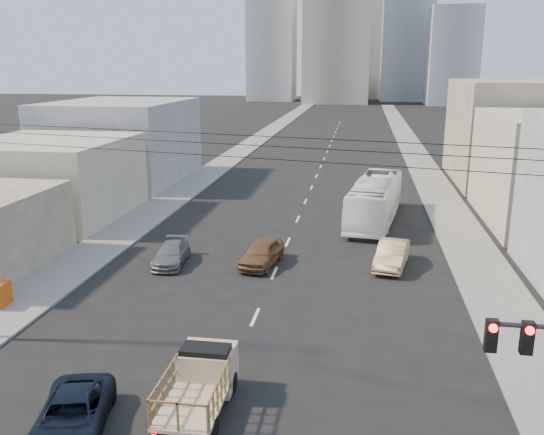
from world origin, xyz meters
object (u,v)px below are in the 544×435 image
(flatbed_pickup, at_px, (199,380))
(sedan_grey, at_px, (171,254))
(navy_pickup, at_px, (72,416))
(city_bus, at_px, (375,200))
(sedan_tan, at_px, (392,255))
(sedan_brown, at_px, (262,253))

(flatbed_pickup, distance_m, sedan_grey, 15.38)
(navy_pickup, height_order, city_bus, city_bus)
(flatbed_pickup, xyz_separation_m, sedan_grey, (-5.79, 14.24, -0.48))
(city_bus, height_order, sedan_tan, city_bus)
(sedan_brown, xyz_separation_m, sedan_tan, (7.55, 0.89, 0.00))
(sedan_brown, height_order, sedan_grey, sedan_brown)
(navy_pickup, distance_m, sedan_brown, 17.12)
(city_bus, xyz_separation_m, sedan_brown, (-6.72, -11.08, -0.93))
(city_bus, bearing_deg, navy_pickup, -101.14)
(navy_pickup, relative_size, sedan_brown, 1.06)
(sedan_brown, bearing_deg, navy_pickup, -91.56)
(navy_pickup, relative_size, sedan_tan, 1.02)
(sedan_tan, bearing_deg, city_bus, 104.85)
(sedan_tan, bearing_deg, sedan_grey, -163.21)
(flatbed_pickup, bearing_deg, sedan_tan, 65.65)
(flatbed_pickup, relative_size, sedan_grey, 1.05)
(navy_pickup, xyz_separation_m, sedan_brown, (3.22, 16.82, 0.10))
(city_bus, relative_size, sedan_grey, 2.85)
(navy_pickup, height_order, sedan_brown, sedan_brown)
(city_bus, distance_m, sedan_tan, 10.27)
(city_bus, height_order, sedan_grey, city_bus)
(sedan_grey, bearing_deg, sedan_tan, 1.03)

